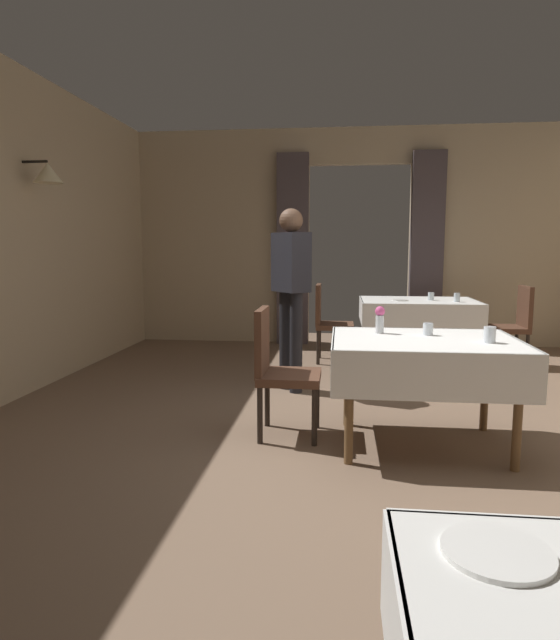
{
  "coord_description": "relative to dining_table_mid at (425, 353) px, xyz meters",
  "views": [
    {
      "loc": [
        -0.24,
        -3.58,
        1.36
      ],
      "look_at": [
        -0.69,
        0.4,
        0.82
      ],
      "focal_mm": 30.4,
      "sensor_mm": 36.0,
      "label": 1
    }
  ],
  "objects": [
    {
      "name": "ground",
      "position": [
        -0.33,
        -0.12,
        -0.65
      ],
      "size": [
        10.08,
        10.08,
        0.0
      ],
      "primitive_type": "plane",
      "color": "#7A604C"
    },
    {
      "name": "wall_back",
      "position": [
        -0.33,
        4.06,
        0.87
      ],
      "size": [
        6.4,
        0.27,
        3.0
      ],
      "color": "tan",
      "rests_on": "ground"
    },
    {
      "name": "dining_table_mid",
      "position": [
        0.0,
        0.0,
        0.0
      ],
      "size": [
        1.25,
        0.99,
        0.75
      ],
      "color": "brown",
      "rests_on": "ground"
    },
    {
      "name": "dining_table_far",
      "position": [
        0.34,
        2.8,
        0.01
      ],
      "size": [
        1.35,
        0.99,
        0.75
      ],
      "color": "brown",
      "rests_on": "ground"
    },
    {
      "name": "chair_mid_left",
      "position": [
        -1.01,
        0.1,
        -0.13
      ],
      "size": [
        0.44,
        0.44,
        0.93
      ],
      "color": "black",
      "rests_on": "ground"
    },
    {
      "name": "chair_far_left",
      "position": [
        -0.72,
        2.74,
        -0.13
      ],
      "size": [
        0.44,
        0.44,
        0.93
      ],
      "color": "black",
      "rests_on": "ground"
    },
    {
      "name": "chair_far_right",
      "position": [
        1.4,
        2.71,
        -0.13
      ],
      "size": [
        0.44,
        0.44,
        0.93
      ],
      "color": "black",
      "rests_on": "ground"
    },
    {
      "name": "plate_near_b",
      "position": [
        -0.25,
        -2.64,
        0.11
      ],
      "size": [
        0.22,
        0.22,
        0.01
      ],
      "primitive_type": "cylinder",
      "color": "white",
      "rests_on": "dining_table_near"
    },
    {
      "name": "flower_vase_mid",
      "position": [
        -0.29,
        0.2,
        0.21
      ],
      "size": [
        0.07,
        0.07,
        0.2
      ],
      "color": "silver",
      "rests_on": "dining_table_mid"
    },
    {
      "name": "glass_mid_b",
      "position": [
        0.39,
        -0.12,
        0.15
      ],
      "size": [
        0.08,
        0.08,
        0.11
      ],
      "primitive_type": "cylinder",
      "color": "silver",
      "rests_on": "dining_table_mid"
    },
    {
      "name": "glass_mid_c",
      "position": [
        0.04,
        0.15,
        0.14
      ],
      "size": [
        0.07,
        0.07,
        0.09
      ],
      "primitive_type": "cylinder",
      "color": "silver",
      "rests_on": "dining_table_mid"
    },
    {
      "name": "plate_far_a",
      "position": [
        0.12,
        2.7,
        0.11
      ],
      "size": [
        0.18,
        0.18,
        0.01
      ],
      "primitive_type": "cylinder",
      "color": "white",
      "rests_on": "dining_table_far"
    },
    {
      "name": "glass_far_b",
      "position": [
        0.74,
        2.61,
        0.15
      ],
      "size": [
        0.07,
        0.07,
        0.1
      ],
      "primitive_type": "cylinder",
      "color": "silver",
      "rests_on": "dining_table_far"
    },
    {
      "name": "glass_far_c",
      "position": [
        0.48,
        2.78,
        0.15
      ],
      "size": [
        0.07,
        0.07,
        0.09
      ],
      "primitive_type": "cylinder",
      "color": "silver",
      "rests_on": "dining_table_far"
    },
    {
      "name": "person_waiter_by_doorway",
      "position": [
        -1.04,
        1.36,
        0.38
      ],
      "size": [
        0.4,
        0.42,
        1.72
      ],
      "color": "black",
      "rests_on": "ground"
    }
  ]
}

